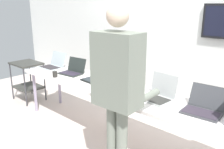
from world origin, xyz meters
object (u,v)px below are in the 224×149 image
at_px(laptop_station_1, 73,70).
at_px(laptop_station_0, 54,64).
at_px(laptop_station_3, 124,84).
at_px(person, 118,83).
at_px(laptop_station_2, 96,77).
at_px(storage_cart, 27,75).
at_px(laptop_station_4, 159,94).
at_px(laptop_station_5, 204,107).
at_px(workbench, 120,92).
at_px(coffee_mug, 55,74).

bearing_deg(laptop_station_1, laptop_station_0, 178.65).
relative_size(laptop_station_3, person, 0.21).
xyz_separation_m(laptop_station_2, person, (1.00, -0.68, 0.29)).
bearing_deg(laptop_station_0, person, -18.41).
bearing_deg(storage_cart, laptop_station_2, 3.66).
bearing_deg(laptop_station_2, storage_cart, -176.34).
distance_m(laptop_station_0, laptop_station_3, 1.59).
bearing_deg(laptop_station_1, laptop_station_4, -0.36).
xyz_separation_m(laptop_station_3, laptop_station_4, (0.51, 0.00, 0.00)).
relative_size(laptop_station_1, laptop_station_2, 1.12).
bearing_deg(laptop_station_5, workbench, -176.92).
xyz_separation_m(laptop_station_4, person, (-0.04, -0.67, 0.29)).
xyz_separation_m(laptop_station_0, storage_cart, (-0.71, -0.12, -0.32)).
relative_size(laptop_station_0, laptop_station_4, 1.04).
distance_m(laptop_station_4, coffee_mug, 1.63).
height_order(laptop_station_5, person, person).
bearing_deg(laptop_station_2, person, -34.00).
bearing_deg(person, workbench, 129.01).
distance_m(workbench, laptop_station_1, 1.03).
distance_m(workbench, storage_cart, 2.28).
bearing_deg(storage_cart, laptop_station_1, 5.13).
distance_m(laptop_station_5, coffee_mug, 2.15).
bearing_deg(laptop_station_4, laptop_station_2, 179.40).
bearing_deg(coffee_mug, laptop_station_3, 14.94).
height_order(laptop_station_2, person, person).
relative_size(laptop_station_2, laptop_station_4, 0.94).
height_order(laptop_station_2, storage_cart, laptop_station_2).
xyz_separation_m(laptop_station_1, person, (1.53, -0.67, 0.29)).
height_order(laptop_station_3, laptop_station_4, laptop_station_4).
height_order(laptop_station_3, laptop_station_5, laptop_station_3).
xyz_separation_m(laptop_station_2, coffee_mug, (-0.57, -0.30, -0.01)).
height_order(workbench, laptop_station_4, laptop_station_4).
height_order(laptop_station_0, laptop_station_1, laptop_station_0).
xyz_separation_m(laptop_station_4, coffee_mug, (-1.61, -0.29, -0.02)).
relative_size(laptop_station_5, storage_cart, 0.53).
xyz_separation_m(laptop_station_0, laptop_station_3, (1.59, -0.02, 0.00)).
bearing_deg(laptop_station_4, laptop_station_3, -179.82).
distance_m(laptop_station_4, laptop_station_5, 0.52).
bearing_deg(laptop_station_3, workbench, -123.57).
relative_size(laptop_station_1, laptop_station_4, 1.06).
bearing_deg(coffee_mug, laptop_station_4, 10.34).
distance_m(laptop_station_0, person, 2.20).
distance_m(laptop_station_1, laptop_station_2, 0.52).
xyz_separation_m(workbench, laptop_station_2, (-0.50, 0.05, 0.10)).
xyz_separation_m(workbench, laptop_station_1, (-1.02, 0.05, 0.10)).
bearing_deg(laptop_station_0, laptop_station_4, -0.61).
bearing_deg(laptop_station_3, laptop_station_1, 179.38).
bearing_deg(laptop_station_2, laptop_station_4, -0.60).
bearing_deg(laptop_station_5, storage_cart, -178.01).
xyz_separation_m(laptop_station_1, laptop_station_3, (1.05, -0.01, 0.01)).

